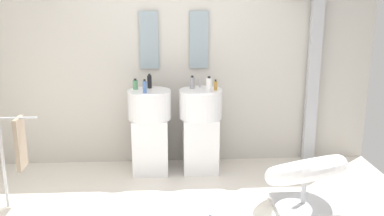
# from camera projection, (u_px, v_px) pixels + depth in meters

# --- Properties ---
(rear_partition) EXTENTS (4.80, 0.10, 2.60)m
(rear_partition) POSITION_uv_depth(u_px,v_px,m) (174.00, 57.00, 5.07)
(rear_partition) COLOR beige
(rear_partition) RESTS_ON ground_plane
(pedestal_sink_left) EXTENTS (0.49, 0.49, 1.07)m
(pedestal_sink_left) POSITION_uv_depth(u_px,v_px,m) (150.00, 128.00, 4.88)
(pedestal_sink_left) COLOR white
(pedestal_sink_left) RESTS_ON ground_plane
(pedestal_sink_right) EXTENTS (0.49, 0.49, 1.07)m
(pedestal_sink_right) POSITION_uv_depth(u_px,v_px,m) (201.00, 127.00, 4.92)
(pedestal_sink_right) COLOR white
(pedestal_sink_right) RESTS_ON ground_plane
(vanity_mirror_left) EXTENTS (0.22, 0.03, 0.66)m
(vanity_mirror_left) POSITION_uv_depth(u_px,v_px,m) (149.00, 40.00, 4.94)
(vanity_mirror_left) COLOR #8C9EA8
(vanity_mirror_right) EXTENTS (0.22, 0.03, 0.66)m
(vanity_mirror_right) POSITION_uv_depth(u_px,v_px,m) (199.00, 40.00, 4.97)
(vanity_mirror_right) COLOR #8C9EA8
(shower_column) EXTENTS (0.49, 0.24, 2.05)m
(shower_column) POSITION_uv_depth(u_px,v_px,m) (312.00, 75.00, 5.10)
(shower_column) COLOR #B7BABF
(shower_column) RESTS_ON ground_plane
(lounge_chair) EXTENTS (1.04, 1.04, 0.65)m
(lounge_chair) POSITION_uv_depth(u_px,v_px,m) (305.00, 175.00, 4.04)
(lounge_chair) COLOR #B7BABF
(lounge_chair) RESTS_ON ground_plane
(towel_rack) EXTENTS (0.37, 0.22, 0.95)m
(towel_rack) POSITION_uv_depth(u_px,v_px,m) (18.00, 145.00, 4.02)
(towel_rack) COLOR #B7BABF
(towel_rack) RESTS_ON ground_plane
(soap_bottle_blue) EXTENTS (0.04, 0.04, 0.15)m
(soap_bottle_blue) POSITION_uv_depth(u_px,v_px,m) (145.00, 87.00, 4.63)
(soap_bottle_blue) COLOR #4C72B7
(soap_bottle_blue) RESTS_ON pedestal_sink_left
(soap_bottle_grey) EXTENTS (0.05, 0.05, 0.15)m
(soap_bottle_grey) POSITION_uv_depth(u_px,v_px,m) (192.00, 83.00, 4.86)
(soap_bottle_grey) COLOR #99999E
(soap_bottle_grey) RESTS_ON pedestal_sink_right
(soap_bottle_black) EXTENTS (0.05, 0.05, 0.17)m
(soap_bottle_black) POSITION_uv_depth(u_px,v_px,m) (149.00, 82.00, 4.88)
(soap_bottle_black) COLOR black
(soap_bottle_black) RESTS_ON pedestal_sink_left
(soap_bottle_amber) EXTENTS (0.04, 0.04, 0.12)m
(soap_bottle_amber) POSITION_uv_depth(u_px,v_px,m) (215.00, 85.00, 4.77)
(soap_bottle_amber) COLOR #C68C38
(soap_bottle_amber) RESTS_ON pedestal_sink_right
(soap_bottle_green) EXTENTS (0.06, 0.06, 0.12)m
(soap_bottle_green) POSITION_uv_depth(u_px,v_px,m) (135.00, 85.00, 4.83)
(soap_bottle_green) COLOR #59996B
(soap_bottle_green) RESTS_ON pedestal_sink_left
(soap_bottle_white) EXTENTS (0.06, 0.06, 0.17)m
(soap_bottle_white) POSITION_uv_depth(u_px,v_px,m) (209.00, 85.00, 4.69)
(soap_bottle_white) COLOR white
(soap_bottle_white) RESTS_ON pedestal_sink_right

